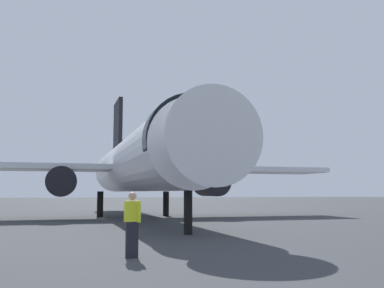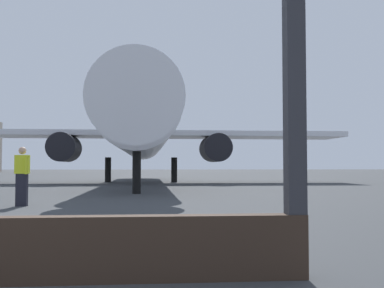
# 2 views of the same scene
# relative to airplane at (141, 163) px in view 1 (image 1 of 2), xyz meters

# --- Properties ---
(ground_plane) EXTENTS (220.00, 220.00, 0.00)m
(ground_plane) POSITION_rel_airplane_xyz_m (-2.12, 12.70, -3.69)
(ground_plane) COLOR #383A3D
(airplane) EXTENTS (28.66, 31.13, 10.61)m
(airplane) POSITION_rel_airplane_xyz_m (0.00, 0.00, 0.00)
(airplane) COLOR silver
(airplane) RESTS_ON ground
(ground_crew_worker) EXTENTS (0.40, 0.45, 1.74)m
(ground_crew_worker) POSITION_rel_airplane_xyz_m (-3.21, -17.82, -2.79)
(ground_crew_worker) COLOR black
(ground_crew_worker) RESTS_ON ground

